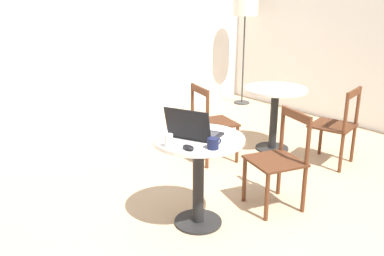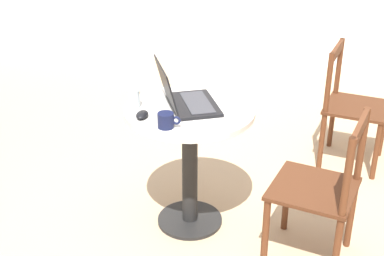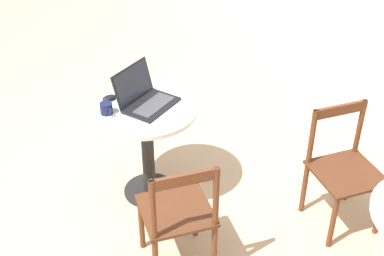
{
  "view_description": "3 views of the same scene",
  "coord_description": "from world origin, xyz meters",
  "px_view_note": "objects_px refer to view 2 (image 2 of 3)",
  "views": [
    {
      "loc": [
        -2.0,
        -2.06,
        1.79
      ],
      "look_at": [
        0.05,
        0.51,
        0.71
      ],
      "focal_mm": 40.0,
      "sensor_mm": 36.0,
      "label": 1
    },
    {
      "loc": [
        0.41,
        -2.29,
        1.87
      ],
      "look_at": [
        -0.08,
        0.33,
        0.58
      ],
      "focal_mm": 50.0,
      "sensor_mm": 36.0,
      "label": 2
    },
    {
      "loc": [
        2.6,
        -1.14,
        2.58
      ],
      "look_at": [
        0.07,
        0.53,
        0.55
      ],
      "focal_mm": 50.0,
      "sensor_mm": 36.0,
      "label": 3
    }
  ],
  "objects_px": {
    "cafe_table_near": "(190,140)",
    "laptop": "(185,98)",
    "chair_mid_left": "(351,106)",
    "mouse": "(142,115)",
    "mug": "(166,120)",
    "chair_near_right": "(322,190)",
    "drinking_glass": "(134,99)"
  },
  "relations": [
    {
      "from": "laptop",
      "to": "mug",
      "type": "relative_size",
      "value": 3.85
    },
    {
      "from": "chair_mid_left",
      "to": "mouse",
      "type": "height_order",
      "value": "chair_mid_left"
    },
    {
      "from": "laptop",
      "to": "mouse",
      "type": "bearing_deg",
      "value": -137.24
    },
    {
      "from": "cafe_table_near",
      "to": "drinking_glass",
      "type": "relative_size",
      "value": 7.58
    },
    {
      "from": "drinking_glass",
      "to": "chair_near_right",
      "type": "bearing_deg",
      "value": -9.47
    },
    {
      "from": "chair_mid_left",
      "to": "laptop",
      "type": "distance_m",
      "value": 1.38
    },
    {
      "from": "chair_mid_left",
      "to": "laptop",
      "type": "bearing_deg",
      "value": -136.93
    },
    {
      "from": "cafe_table_near",
      "to": "mouse",
      "type": "height_order",
      "value": "mouse"
    },
    {
      "from": "mug",
      "to": "drinking_glass",
      "type": "distance_m",
      "value": 0.31
    },
    {
      "from": "chair_mid_left",
      "to": "drinking_glass",
      "type": "distance_m",
      "value": 1.6
    },
    {
      "from": "chair_mid_left",
      "to": "laptop",
      "type": "relative_size",
      "value": 1.85
    },
    {
      "from": "cafe_table_near",
      "to": "mug",
      "type": "bearing_deg",
      "value": -105.93
    },
    {
      "from": "cafe_table_near",
      "to": "laptop",
      "type": "relative_size",
      "value": 1.62
    },
    {
      "from": "mug",
      "to": "drinking_glass",
      "type": "height_order",
      "value": "drinking_glass"
    },
    {
      "from": "cafe_table_near",
      "to": "mouse",
      "type": "bearing_deg",
      "value": -144.62
    },
    {
      "from": "laptop",
      "to": "drinking_glass",
      "type": "distance_m",
      "value": 0.27
    },
    {
      "from": "cafe_table_near",
      "to": "laptop",
      "type": "distance_m",
      "value": 0.24
    },
    {
      "from": "cafe_table_near",
      "to": "mug",
      "type": "height_order",
      "value": "mug"
    },
    {
      "from": "chair_mid_left",
      "to": "mug",
      "type": "xyz_separation_m",
      "value": [
        -1.01,
        -1.17,
        0.34
      ]
    },
    {
      "from": "mouse",
      "to": "chair_near_right",
      "type": "bearing_deg",
      "value": -2.67
    },
    {
      "from": "chair_near_right",
      "to": "mouse",
      "type": "relative_size",
      "value": 8.3
    },
    {
      "from": "cafe_table_near",
      "to": "chair_near_right",
      "type": "distance_m",
      "value": 0.75
    },
    {
      "from": "mouse",
      "to": "mug",
      "type": "bearing_deg",
      "value": -31.48
    },
    {
      "from": "chair_mid_left",
      "to": "mouse",
      "type": "bearing_deg",
      "value": -136.98
    },
    {
      "from": "drinking_glass",
      "to": "chair_mid_left",
      "type": "bearing_deg",
      "value": 37.76
    },
    {
      "from": "chair_mid_left",
      "to": "mouse",
      "type": "xyz_separation_m",
      "value": [
        -1.16,
        -1.08,
        0.32
      ]
    },
    {
      "from": "cafe_table_near",
      "to": "chair_mid_left",
      "type": "xyz_separation_m",
      "value": [
        0.94,
        0.93,
        -0.12
      ]
    },
    {
      "from": "chair_mid_left",
      "to": "laptop",
      "type": "xyz_separation_m",
      "value": [
        -0.97,
        -0.91,
        0.36
      ]
    },
    {
      "from": "mouse",
      "to": "drinking_glass",
      "type": "height_order",
      "value": "drinking_glass"
    },
    {
      "from": "chair_near_right",
      "to": "mouse",
      "type": "xyz_separation_m",
      "value": [
        -0.93,
        0.04,
        0.32
      ]
    },
    {
      "from": "chair_near_right",
      "to": "chair_mid_left",
      "type": "distance_m",
      "value": 1.15
    },
    {
      "from": "cafe_table_near",
      "to": "drinking_glass",
      "type": "distance_m",
      "value": 0.38
    }
  ]
}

